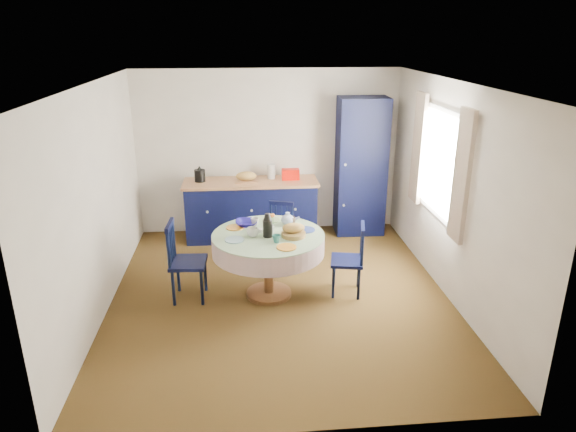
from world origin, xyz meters
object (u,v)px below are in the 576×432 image
kitchen_counter (251,209)px  chair_right (350,259)px  chair_left (185,261)px  mug_a (253,232)px  mug_b (276,239)px  pantry_cabinet (361,167)px  mug_d (255,222)px  cobalt_bowl (246,223)px  dining_table (269,244)px  mug_c (291,221)px  chair_far (279,233)px

kitchen_counter → chair_right: size_ratio=2.28×
chair_left → mug_a: bearing=-92.5°
kitchen_counter → chair_left: kitchen_counter is taller
chair_left → mug_b: size_ratio=10.27×
pantry_cabinet → mug_a: size_ratio=15.60×
chair_right → mug_d: bearing=-94.3°
chair_right → chair_left: bearing=-79.6°
chair_right → kitchen_counter: bearing=-137.4°
mug_a → cobalt_bowl: bearing=100.8°
chair_left → cobalt_bowl: size_ratio=3.64×
pantry_cabinet → mug_a: 2.66m
dining_table → mug_b: 0.31m
dining_table → mug_c: size_ratio=10.75×
mug_b → chair_right: bearing=14.1°
kitchen_counter → chair_far: kitchen_counter is taller
pantry_cabinet → dining_table: (-1.53, -1.98, -0.38)m
chair_far → cobalt_bowl: cobalt_bowl is taller
chair_right → mug_a: bearing=-76.7°
chair_right → cobalt_bowl: chair_right is taller
chair_far → mug_d: bearing=-99.9°
chair_far → mug_c: (0.09, -0.65, 0.42)m
dining_table → cobalt_bowl: bearing=130.2°
chair_left → mug_b: 1.15m
chair_left → mug_d: bearing=-68.7°
pantry_cabinet → chair_far: 1.80m
kitchen_counter → dining_table: kitchen_counter is taller
kitchen_counter → mug_a: bearing=-90.5°
dining_table → chair_right: 0.99m
mug_a → mug_b: (0.26, -0.20, -0.01)m
chair_left → mug_c: bearing=-74.9°
chair_far → chair_right: (0.77, -0.97, 0.02)m
kitchen_counter → chair_right: kitchen_counter is taller
dining_table → mug_b: bearing=-74.2°
pantry_cabinet → chair_far: pantry_cabinet is taller
chair_left → chair_far: 1.50m
chair_right → mug_d: mug_d is taller
mug_a → mug_b: size_ratio=1.44×
mug_c → cobalt_bowl: bearing=179.6°
cobalt_bowl → chair_far: bearing=55.4°
chair_right → mug_b: bearing=-63.9°
kitchen_counter → cobalt_bowl: size_ratio=7.61×
mug_b → cobalt_bowl: 0.64m
pantry_cabinet → chair_left: 3.23m
mug_c → dining_table: bearing=-133.8°
chair_right → dining_table: bearing=-79.5°
dining_table → mug_c: dining_table is taller
mug_b → kitchen_counter: bearing=96.2°
chair_left → chair_right: chair_left is taller
chair_left → mug_a: 0.88m
mug_b → cobalt_bowl: size_ratio=0.35×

